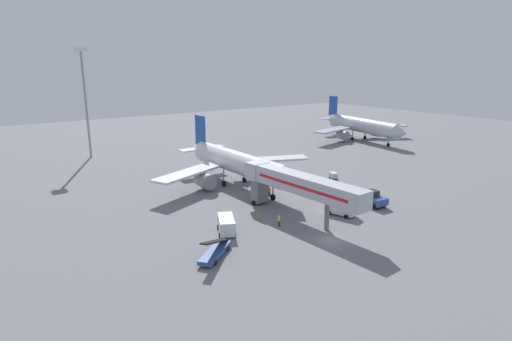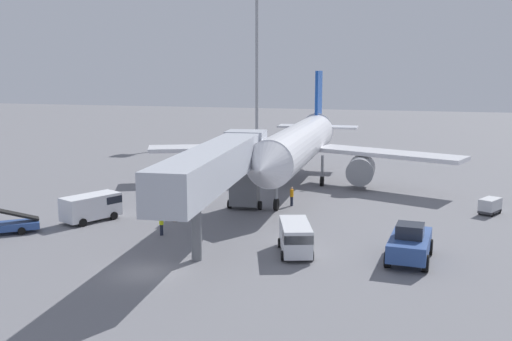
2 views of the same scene
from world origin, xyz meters
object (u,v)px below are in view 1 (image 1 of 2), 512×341
at_px(safety_cone_alpha, 259,217).
at_px(ground_crew_worker_foreground, 270,191).
at_px(pushback_tug, 371,198).
at_px(apron_light_mast, 84,83).
at_px(jet_bridge, 295,184).
at_px(ground_crew_worker_midground, 279,220).
at_px(service_van_near_left, 226,224).
at_px(service_van_mid_right, 342,208).
at_px(belt_loader_truck, 215,251).
at_px(airplane_background, 361,125).
at_px(baggage_cart_mid_center, 333,176).
at_px(airplane_at_gate, 235,163).

bearing_deg(safety_cone_alpha, ground_crew_worker_foreground, 44.48).
bearing_deg(pushback_tug, apron_light_mast, 113.15).
bearing_deg(pushback_tug, jet_bridge, 168.14).
distance_m(ground_crew_worker_midground, apron_light_mast, 68.38).
distance_m(service_van_near_left, ground_crew_worker_foreground, 18.08).
height_order(service_van_near_left, service_van_mid_right, service_van_near_left).
distance_m(pushback_tug, apron_light_mast, 74.62).
height_order(belt_loader_truck, ground_crew_worker_foreground, belt_loader_truck).
distance_m(ground_crew_worker_foreground, ground_crew_worker_midground, 14.62).
bearing_deg(ground_crew_worker_midground, ground_crew_worker_foreground, 58.08).
bearing_deg(airplane_background, ground_crew_worker_foreground, -153.11).
distance_m(ground_crew_worker_foreground, airplane_background, 64.97).
relative_size(service_van_mid_right, apron_light_mast, 0.19).
height_order(pushback_tug, belt_loader_truck, belt_loader_truck).
xyz_separation_m(jet_bridge, airplane_background, (61.22, 40.14, -0.82)).
distance_m(pushback_tug, ground_crew_worker_foreground, 17.62).
distance_m(belt_loader_truck, service_van_near_left, 7.88).
distance_m(jet_bridge, apron_light_mast, 66.59).
relative_size(jet_bridge, baggage_cart_mid_center, 9.18).
height_order(service_van_near_left, apron_light_mast, apron_light_mast).
distance_m(pushback_tug, ground_crew_worker_midground, 18.72).
relative_size(airplane_at_gate, ground_crew_worker_midground, 19.93).
xyz_separation_m(pushback_tug, airplane_background, (46.91, 43.15, 3.39)).
height_order(belt_loader_truck, airplane_background, airplane_background).
bearing_deg(airplane_background, baggage_cart_mid_center, -145.24).
xyz_separation_m(jet_bridge, ground_crew_worker_foreground, (3.37, 10.80, -4.47)).
bearing_deg(pushback_tug, ground_crew_worker_midground, 175.71).
height_order(ground_crew_worker_midground, airplane_background, airplane_background).
relative_size(baggage_cart_mid_center, ground_crew_worker_midground, 1.44).
bearing_deg(belt_loader_truck, service_van_mid_right, 3.08).
relative_size(ground_crew_worker_midground, safety_cone_alpha, 2.47).
bearing_deg(airplane_at_gate, baggage_cart_mid_center, -23.60).
distance_m(jet_bridge, safety_cone_alpha, 7.57).
height_order(jet_bridge, baggage_cart_mid_center, jet_bridge).
distance_m(pushback_tug, safety_cone_alpha, 20.10).
relative_size(service_van_near_left, ground_crew_worker_foreground, 2.93).
bearing_deg(belt_loader_truck, safety_cone_alpha, 31.76).
xyz_separation_m(airplane_at_gate, service_van_mid_right, (4.42, -24.05, -3.24)).
bearing_deg(ground_crew_worker_foreground, service_van_mid_right, -77.26).
bearing_deg(baggage_cart_mid_center, pushback_tug, -113.74).
bearing_deg(baggage_cart_mid_center, airplane_at_gate, 156.40).
distance_m(service_van_mid_right, baggage_cart_mid_center, 21.40).
bearing_deg(service_van_mid_right, apron_light_mast, 107.21).
distance_m(jet_bridge, airplane_background, 73.21).
bearing_deg(airplane_background, safety_cone_alpha, -150.45).
relative_size(service_van_near_left, service_van_mid_right, 1.03).
height_order(jet_bridge, pushback_tug, jet_bridge).
xyz_separation_m(ground_crew_worker_foreground, airplane_background, (57.85, 29.34, 3.65)).
bearing_deg(airplane_background, ground_crew_worker_midground, -147.52).
xyz_separation_m(service_van_mid_right, airplane_background, (54.60, 43.73, 3.36)).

